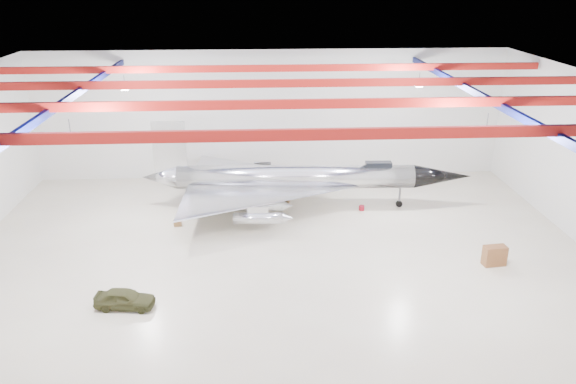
{
  "coord_description": "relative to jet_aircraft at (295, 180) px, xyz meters",
  "views": [
    {
      "loc": [
        -1.28,
        -32.1,
        16.83
      ],
      "look_at": [
        0.72,
        2.0,
        3.47
      ],
      "focal_mm": 35.0,
      "sensor_mm": 36.0,
      "label": 1
    }
  ],
  "objects": [
    {
      "name": "jet_aircraft",
      "position": [
        0.0,
        0.0,
        0.0
      ],
      "size": [
        24.95,
        14.89,
        6.8
      ],
      "rotation": [
        0.0,
        0.0,
        -0.05
      ],
      "color": "silver",
      "rests_on": "floor"
    },
    {
      "name": "parts_bin",
      "position": [
        -0.65,
        0.94,
        -2.03
      ],
      "size": [
        0.71,
        0.64,
        0.41
      ],
      "primitive_type": "cube",
      "rotation": [
        0.0,
        0.0,
        -0.37
      ],
      "color": "olive",
      "rests_on": "floor"
    },
    {
      "name": "crate_ply",
      "position": [
        -8.6,
        -2.88,
        -2.04
      ],
      "size": [
        0.63,
        0.55,
        0.39
      ],
      "primitive_type": "cube",
      "rotation": [
        0.0,
        0.0,
        0.22
      ],
      "color": "olive",
      "rests_on": "floor"
    },
    {
      "name": "tool_chest",
      "position": [
        5.04,
        -0.88,
        -2.04
      ],
      "size": [
        0.55,
        0.55,
        0.37
      ],
      "primitive_type": "cylinder",
      "rotation": [
        0.0,
        0.0,
        -0.42
      ],
      "color": "maroon",
      "rests_on": "floor"
    },
    {
      "name": "wall_back",
      "position": [
        -1.57,
        7.37,
        3.27
      ],
      "size": [
        40.0,
        0.0,
        40.0
      ],
      "primitive_type": "plane",
      "rotation": [
        1.57,
        0.0,
        0.0
      ],
      "color": "silver",
      "rests_on": "floor"
    },
    {
      "name": "floor",
      "position": [
        -1.57,
        -7.63,
        -2.23
      ],
      "size": [
        40.0,
        40.0,
        0.0
      ],
      "primitive_type": "plane",
      "color": "beige",
      "rests_on": "ground"
    },
    {
      "name": "engine_drum",
      "position": [
        -1.47,
        -2.65,
        -2.01
      ],
      "size": [
        0.5,
        0.5,
        0.44
      ],
      "primitive_type": "cylinder",
      "rotation": [
        0.0,
        0.0,
        -0.02
      ],
      "color": "#59595B",
      "rests_on": "floor"
    },
    {
      "name": "spares_box",
      "position": [
        -0.93,
        0.65,
        -2.04
      ],
      "size": [
        0.49,
        0.49,
        0.38
      ],
      "primitive_type": "cylinder",
      "rotation": [
        0.0,
        0.0,
        0.18
      ],
      "color": "#59595B",
      "rests_on": "floor"
    },
    {
      "name": "jeep",
      "position": [
        -10.09,
        -13.35,
        -1.68
      ],
      "size": [
        3.33,
        1.64,
        1.09
      ],
      "primitive_type": "imported",
      "rotation": [
        0.0,
        0.0,
        1.46
      ],
      "color": "#3C3D1E",
      "rests_on": "floor"
    },
    {
      "name": "desk",
      "position": [
        11.64,
        -9.85,
        -1.6
      ],
      "size": [
        1.45,
        0.84,
        1.26
      ],
      "primitive_type": "cube",
      "rotation": [
        0.0,
        0.0,
        0.11
      ],
      "color": "brown",
      "rests_on": "floor"
    },
    {
      "name": "ceiling_structure",
      "position": [
        -1.57,
        -7.63,
        8.09
      ],
      "size": [
        39.5,
        29.5,
        1.08
      ],
      "color": "maroon",
      "rests_on": "ceiling"
    },
    {
      "name": "ceiling",
      "position": [
        -1.57,
        -7.63,
        8.77
      ],
      "size": [
        40.0,
        40.0,
        0.0
      ],
      "primitive_type": "plane",
      "rotation": [
        3.14,
        0.0,
        0.0
      ],
      "color": "#0A0F38",
      "rests_on": "wall_back"
    },
    {
      "name": "crate_small",
      "position": [
        -6.77,
        1.15,
        -2.1
      ],
      "size": [
        0.38,
        0.31,
        0.26
      ],
      "primitive_type": "cube",
      "rotation": [
        0.0,
        0.0,
        0.03
      ],
      "color": "#59595B",
      "rests_on": "floor"
    }
  ]
}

